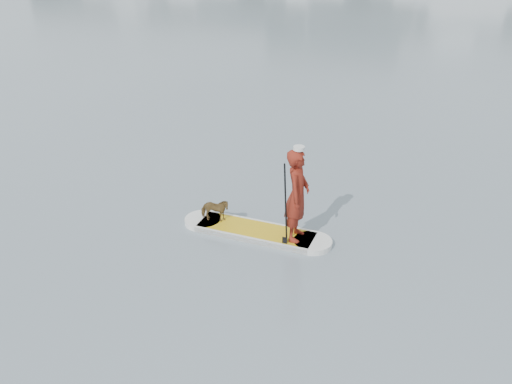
# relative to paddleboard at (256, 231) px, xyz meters

# --- Properties ---
(ground) EXTENTS (140.00, 140.00, 0.00)m
(ground) POSITION_rel_paddleboard_xyz_m (2.87, -1.37, -0.06)
(ground) COLOR slate
(ground) RESTS_ON ground
(paddleboard) EXTENTS (3.29, 1.00, 0.12)m
(paddleboard) POSITION_rel_paddleboard_xyz_m (0.00, 0.00, 0.00)
(paddleboard) COLOR gold
(paddleboard) RESTS_ON ground
(paddler) EXTENTS (0.48, 0.72, 1.95)m
(paddler) POSITION_rel_paddleboard_xyz_m (0.88, -0.07, 1.03)
(paddler) COLOR maroon
(paddler) RESTS_ON paddleboard
(white_cap) EXTENTS (0.22, 0.22, 0.07)m
(white_cap) POSITION_rel_paddleboard_xyz_m (0.88, -0.07, 2.04)
(white_cap) COLOR silver
(white_cap) RESTS_ON paddler
(dog) EXTENTS (0.67, 0.38, 0.53)m
(dog) POSITION_rel_paddleboard_xyz_m (-0.95, 0.08, 0.33)
(dog) COLOR #53391C
(dog) RESTS_ON paddleboard
(paddle) EXTENTS (0.10, 0.30, 2.00)m
(paddle) POSITION_rel_paddleboard_xyz_m (0.72, -0.37, 0.74)
(paddle) COLOR black
(paddle) RESTS_ON ground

